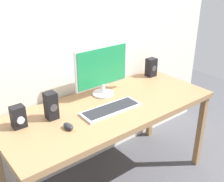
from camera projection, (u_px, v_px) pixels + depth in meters
name	position (u px, v px, depth m)	size (l,w,h in m)	color
ground_plane	(110.00, 182.00, 2.49)	(6.00, 6.00, 0.00)	#4C4C51
wall_back	(77.00, 4.00, 2.14)	(3.20, 0.04, 3.00)	silver
desk	(110.00, 113.00, 2.19)	(1.72, 0.73, 0.77)	#936D47
monitor	(102.00, 69.00, 2.26)	(0.50, 0.18, 0.42)	silver
keyboard_primary	(111.00, 109.00, 2.09)	(0.48, 0.18, 0.02)	silver
mouse	(68.00, 126.00, 1.85)	(0.05, 0.09, 0.04)	#232328
speaker_right	(151.00, 67.00, 2.70)	(0.09, 0.08, 0.18)	black
speaker_left	(51.00, 106.00, 1.95)	(0.08, 0.08, 0.20)	black
audio_controller	(18.00, 117.00, 1.85)	(0.09, 0.08, 0.16)	black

